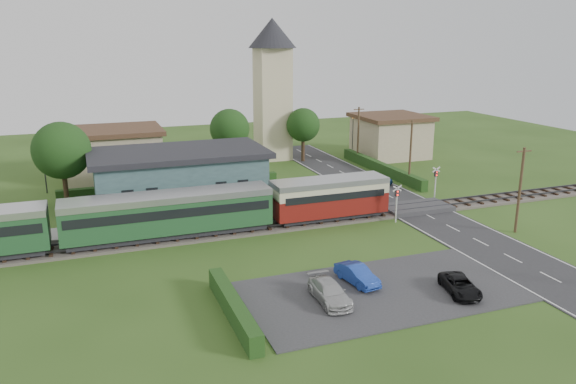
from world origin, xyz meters
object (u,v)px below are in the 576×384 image
object	(u,v)px
car_on_road	(376,180)
pedestrian_far	(143,215)
crossing_signal_far	(436,178)
car_park_dark	(460,285)
pedestrian_near	(281,202)
car_park_silver	(330,292)
station_building	(179,178)
church_tower	(273,79)
house_west	(113,152)
crossing_signal_near	(397,198)
equipment_hut	(92,214)
train	(126,217)
house_east	(390,135)
car_park_blue	(357,274)

from	to	relation	value
car_on_road	pedestrian_far	size ratio (longest dim) A/B	2.44
crossing_signal_far	car_on_road	bearing A→B (deg)	115.60
car_on_road	car_park_dark	bearing A→B (deg)	153.09
pedestrian_near	car_on_road	bearing A→B (deg)	-163.13
car_on_road	car_park_silver	size ratio (longest dim) A/B	0.95
car_park_silver	station_building	bearing A→B (deg)	103.09
church_tower	car_park_silver	size ratio (longest dim) A/B	4.30
car_park_silver	car_park_dark	xyz separation A→B (m)	(7.99, -1.79, -0.09)
church_tower	house_west	bearing A→B (deg)	-171.47
crossing_signal_near	pedestrian_far	xyz separation A→B (m)	(-20.45, 5.62, -0.90)
equipment_hut	pedestrian_near	size ratio (longest dim) A/B	1.74
equipment_hut	train	xyz separation A→B (m)	(2.45, -3.20, 0.43)
car_on_road	pedestrian_near	xyz separation A→B (m)	(-12.69, -5.76, 0.48)
car_on_road	car_park_silver	distance (m)	27.76
train	house_east	world-z (taller)	house_east
train	car_park_silver	distance (m)	17.64
house_east	car_park_dark	world-z (taller)	house_east
church_tower	crossing_signal_near	size ratio (longest dim) A/B	5.37
car_park_blue	car_park_dark	xyz separation A→B (m)	(5.28, -3.51, -0.08)
house_east	car_park_blue	size ratio (longest dim) A/B	2.46
car_on_road	pedestrian_far	world-z (taller)	pedestrian_far
equipment_hut	car_park_blue	size ratio (longest dim) A/B	0.71
car_park_blue	pedestrian_far	xyz separation A→B (m)	(-11.62, 15.66, 0.57)
equipment_hut	car_park_silver	world-z (taller)	equipment_hut
equipment_hut	house_east	size ratio (longest dim) A/B	0.29
station_building	car_park_dark	xyz separation A→B (m)	(12.84, -24.95, -2.11)
house_east	pedestrian_near	xyz separation A→B (m)	(-22.12, -19.04, -1.61)
house_east	car_park_dark	distance (m)	41.71
train	crossing_signal_near	distance (m)	22.08
train	car_park_dark	size ratio (longest dim) A/B	11.83
equipment_hut	train	world-z (taller)	train
pedestrian_far	car_on_road	bearing A→B (deg)	-75.92
train	crossing_signal_near	xyz separation A→B (m)	(21.95, -2.41, -0.04)
car_on_road	car_park_blue	bearing A→B (deg)	138.90
train	house_west	world-z (taller)	house_west
station_building	car_on_road	size ratio (longest dim) A/B	4.13
house_west	house_east	distance (m)	35.01
equipment_hut	pedestrian_far	distance (m)	3.98
equipment_hut	church_tower	distance (m)	33.48
car_park_dark	pedestrian_near	distance (m)	19.56
car_on_road	house_east	bearing A→B (deg)	-44.90
church_tower	pedestrian_near	size ratio (longest dim) A/B	11.98
house_west	car_park_silver	xyz separation A→B (m)	(9.85, -37.17, -2.12)
train	pedestrian_near	distance (m)	13.79
crossing_signal_far	car_park_silver	distance (m)	25.06
crossing_signal_far	car_park_blue	size ratio (longest dim) A/B	0.92
house_west	house_east	bearing A→B (deg)	-1.64
crossing_signal_near	car_park_silver	bearing A→B (deg)	-134.48
crossing_signal_near	pedestrian_near	world-z (taller)	crossing_signal_near
car_park_silver	pedestrian_far	size ratio (longest dim) A/B	2.59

